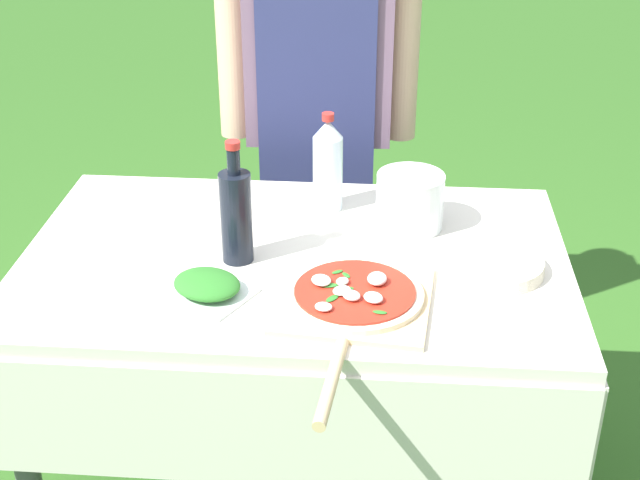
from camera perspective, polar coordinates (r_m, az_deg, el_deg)
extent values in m
cube|color=beige|center=(2.02, -1.63, -1.38)|extent=(1.23, 0.79, 0.04)
cube|color=beige|center=(1.79, -2.91, -12.13)|extent=(1.23, 0.01, 0.28)
cube|color=beige|center=(2.45, -0.62, 0.01)|extent=(1.23, 0.01, 0.28)
cube|color=beige|center=(2.25, -17.53, -4.20)|extent=(0.01, 0.79, 0.28)
cube|color=beige|center=(2.14, 15.28, -5.66)|extent=(0.01, 0.79, 0.28)
cylinder|color=#4C4C51|center=(2.11, -18.18, -14.07)|extent=(0.05, 0.05, 0.71)
cylinder|color=#4C4C51|center=(2.60, -13.05, -4.34)|extent=(0.05, 0.05, 0.71)
cylinder|color=#4C4C51|center=(2.52, 12.05, -5.44)|extent=(0.05, 0.05, 0.71)
cylinder|color=#333D56|center=(2.79, 1.40, -0.62)|extent=(0.11, 0.11, 0.76)
cylinder|color=#333D56|center=(2.80, -1.66, -0.56)|extent=(0.11, 0.11, 0.76)
cube|color=#6B5166|center=(2.54, -0.14, 12.57)|extent=(0.42, 0.19, 0.57)
cube|color=navy|center=(2.52, -0.22, 7.33)|extent=(0.33, 0.02, 0.82)
cylinder|color=tan|center=(2.55, 5.37, 11.92)|extent=(0.09, 0.09, 0.50)
cylinder|color=tan|center=(2.57, -5.62, 12.02)|extent=(0.09, 0.09, 0.50)
cube|color=#D1B27F|center=(1.84, 2.23, -3.83)|extent=(0.34, 0.34, 0.01)
cylinder|color=#D1B27F|center=(1.61, 0.74, -9.05)|extent=(0.05, 0.25, 0.02)
cylinder|color=beige|center=(1.83, 2.24, -3.51)|extent=(0.28, 0.28, 0.01)
cylinder|color=#B22819|center=(1.83, 2.24, -3.28)|extent=(0.25, 0.25, 0.00)
ellipsoid|color=white|center=(1.85, 3.67, -2.48)|extent=(0.05, 0.05, 0.02)
ellipsoid|color=white|center=(1.79, 2.03, -3.56)|extent=(0.05, 0.05, 0.02)
ellipsoid|color=white|center=(1.76, 0.23, -4.30)|extent=(0.04, 0.04, 0.01)
ellipsoid|color=white|center=(1.85, 0.08, -2.59)|extent=(0.06, 0.06, 0.01)
ellipsoid|color=white|center=(1.81, 1.41, -3.25)|extent=(0.05, 0.05, 0.01)
ellipsoid|color=white|center=(1.84, 1.45, -2.66)|extent=(0.04, 0.04, 0.01)
ellipsoid|color=white|center=(1.79, 3.43, -3.70)|extent=(0.06, 0.05, 0.02)
ellipsoid|color=#286B23|center=(1.89, 1.12, -2.05)|extent=(0.03, 0.03, 0.00)
ellipsoid|color=#286B23|center=(1.80, 0.79, -3.74)|extent=(0.03, 0.04, 0.00)
ellipsoid|color=#286B23|center=(1.76, 3.85, -4.63)|extent=(0.03, 0.02, 0.00)
ellipsoid|color=#286B23|center=(1.83, 1.57, -3.15)|extent=(0.04, 0.03, 0.00)
ellipsoid|color=#286B23|center=(1.88, 1.69, -2.25)|extent=(0.02, 0.03, 0.00)
ellipsoid|color=#286B23|center=(1.84, 0.57, -2.92)|extent=(0.04, 0.02, 0.00)
cylinder|color=black|center=(1.96, -5.38, 1.44)|extent=(0.07, 0.07, 0.21)
cylinder|color=black|center=(1.90, -5.56, 5.04)|extent=(0.03, 0.03, 0.06)
cylinder|color=#B22823|center=(1.88, -5.62, 6.08)|extent=(0.03, 0.03, 0.02)
cylinder|color=silver|center=(2.19, 0.50, 4.29)|extent=(0.07, 0.07, 0.19)
cone|color=silver|center=(2.14, 0.51, 7.12)|extent=(0.07, 0.07, 0.04)
cylinder|color=#B22823|center=(2.13, 0.52, 7.89)|extent=(0.03, 0.03, 0.02)
cube|color=silver|center=(1.88, -7.21, -3.39)|extent=(0.22, 0.21, 0.01)
ellipsoid|color=#286B23|center=(1.87, -7.25, -2.82)|extent=(0.19, 0.18, 0.04)
cylinder|color=silver|center=(2.12, 5.77, 2.51)|extent=(0.16, 0.16, 0.13)
cylinder|color=beige|center=(1.99, 11.01, -1.86)|extent=(0.22, 0.22, 0.00)
cylinder|color=beige|center=(1.99, 11.03, -1.73)|extent=(0.22, 0.22, 0.00)
cylinder|color=beige|center=(1.98, 11.04, -1.61)|extent=(0.22, 0.22, 0.00)
cylinder|color=beige|center=(1.98, 11.05, -1.48)|extent=(0.22, 0.22, 0.00)
cylinder|color=beige|center=(1.98, 11.06, -1.36)|extent=(0.22, 0.22, 0.00)
cylinder|color=beige|center=(1.98, 11.08, -1.23)|extent=(0.22, 0.22, 0.00)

